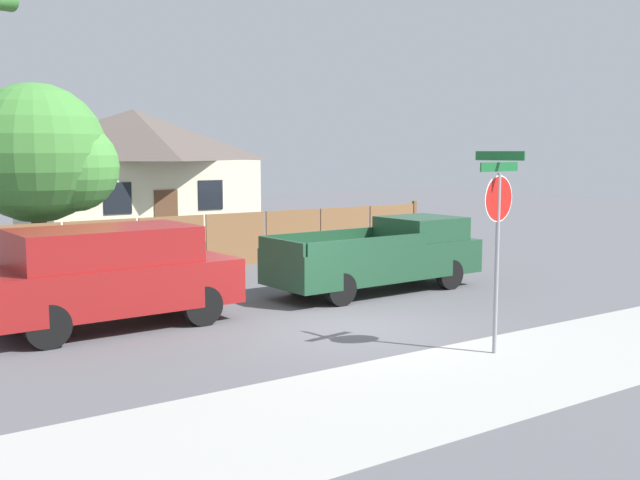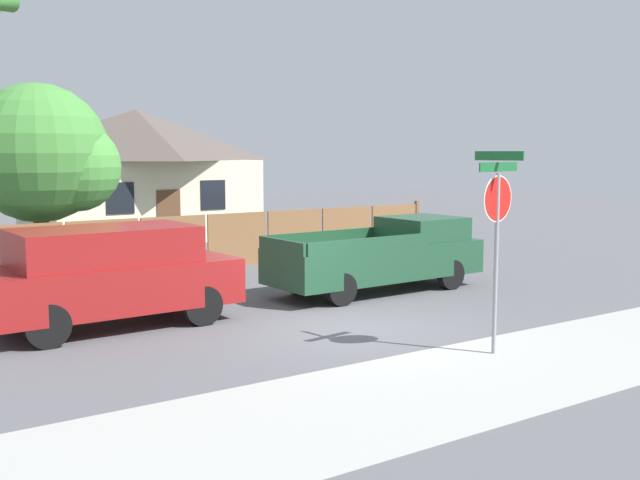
{
  "view_description": "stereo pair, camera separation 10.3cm",
  "coord_description": "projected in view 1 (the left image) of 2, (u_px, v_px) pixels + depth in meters",
  "views": [
    {
      "loc": [
        -8.45,
        -11.18,
        3.35
      ],
      "look_at": [
        0.03,
        1.02,
        1.6
      ],
      "focal_mm": 42.0,
      "sensor_mm": 36.0,
      "label": 1
    },
    {
      "loc": [
        -8.36,
        -11.24,
        3.35
      ],
      "look_at": [
        0.03,
        1.02,
        1.6
      ],
      "focal_mm": 42.0,
      "sensor_mm": 36.0,
      "label": 2
    }
  ],
  "objects": [
    {
      "name": "sidewalk_strip",
      "position": [
        492.0,
        373.0,
        11.36
      ],
      "size": [
        36.0,
        3.2,
        0.01
      ],
      "color": "#A3A39E",
      "rests_on": "ground"
    },
    {
      "name": "wooden_fence",
      "position": [
        236.0,
        239.0,
        22.1
      ],
      "size": [
        14.2,
        0.12,
        1.67
      ],
      "color": "brown",
      "rests_on": "ground"
    },
    {
      "name": "oak_tree",
      "position": [
        44.0,
        156.0,
        19.94
      ],
      "size": [
        3.9,
        3.72,
        5.18
      ],
      "color": "brown",
      "rests_on": "ground"
    },
    {
      "name": "orange_pickup",
      "position": [
        382.0,
        256.0,
        18.08
      ],
      "size": [
        5.52,
        2.01,
        1.74
      ],
      "rotation": [
        0.0,
        0.0,
        0.03
      ],
      "color": "#1E472D",
      "rests_on": "ground"
    },
    {
      "name": "stop_sign",
      "position": [
        498.0,
        216.0,
        12.26
      ],
      "size": [
        1.03,
        0.92,
        3.37
      ],
      "rotation": [
        0.0,
        0.0,
        0.14
      ],
      "color": "gray",
      "rests_on": "ground"
    },
    {
      "name": "red_suv",
      "position": [
        109.0,
        274.0,
        14.25
      ],
      "size": [
        4.8,
        2.13,
        1.94
      ],
      "rotation": [
        0.0,
        0.0,
        0.03
      ],
      "color": "maroon",
      "rests_on": "ground"
    },
    {
      "name": "house",
      "position": [
        135.0,
        172.0,
        29.25
      ],
      "size": [
        8.56,
        6.4,
        5.0
      ],
      "color": "beige",
      "rests_on": "ground"
    },
    {
      "name": "ground_plane",
      "position": [
        349.0,
        328.0,
        14.3
      ],
      "size": [
        80.0,
        80.0,
        0.0
      ],
      "primitive_type": "plane",
      "color": "#56565B"
    }
  ]
}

